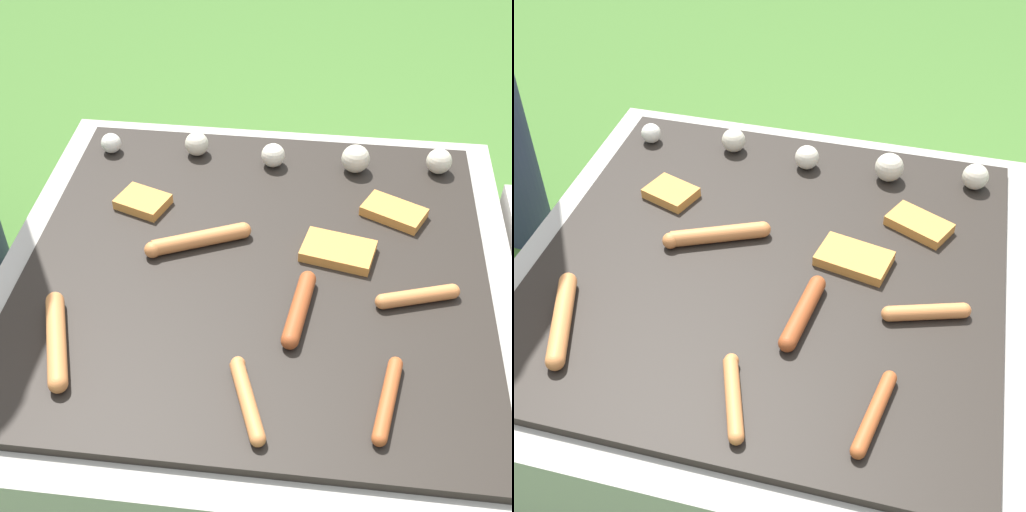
{
  "view_description": "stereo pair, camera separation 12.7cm",
  "coord_description": "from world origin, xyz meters",
  "views": [
    {
      "loc": [
        0.11,
        -0.93,
        1.24
      ],
      "look_at": [
        0.0,
        0.0,
        0.38
      ],
      "focal_mm": 50.0,
      "sensor_mm": 36.0,
      "label": 1
    },
    {
      "loc": [
        0.23,
        -0.91,
        1.24
      ],
      "look_at": [
        0.0,
        0.0,
        0.38
      ],
      "focal_mm": 50.0,
      "sensor_mm": 36.0,
      "label": 2
    }
  ],
  "objects": [
    {
      "name": "sausage_front_right",
      "position": [
        0.02,
        -0.3,
        0.37
      ],
      "size": [
        0.07,
        0.15,
        0.02
      ],
      "color": "#C6753D",
      "rests_on": "grill"
    },
    {
      "name": "sausage_front_center",
      "position": [
        -0.29,
        -0.23,
        0.38
      ],
      "size": [
        0.09,
        0.2,
        0.03
      ],
      "color": "#C6753D",
      "rests_on": "grill"
    },
    {
      "name": "sausage_back_center",
      "position": [
        0.23,
        -0.28,
        0.37
      ],
      "size": [
        0.05,
        0.16,
        0.02
      ],
      "color": "#A34C23",
      "rests_on": "grill"
    },
    {
      "name": "sausage_mid_right",
      "position": [
        -0.11,
        0.04,
        0.37
      ],
      "size": [
        0.19,
        0.1,
        0.03
      ],
      "color": "#C6753D",
      "rests_on": "grill"
    },
    {
      "name": "sausage_back_left",
      "position": [
        0.28,
        -0.06,
        0.37
      ],
      "size": [
        0.14,
        0.06,
        0.03
      ],
      "color": "#C6753D",
      "rests_on": "grill"
    },
    {
      "name": "bread_slice_right",
      "position": [
        0.25,
        0.17,
        0.37
      ],
      "size": [
        0.13,
        0.11,
        0.02
      ],
      "color": "#D18438",
      "rests_on": "grill"
    },
    {
      "name": "mushroom_row",
      "position": [
        0.05,
        0.32,
        0.39
      ],
      "size": [
        0.74,
        0.08,
        0.06
      ],
      "color": "silver",
      "rests_on": "grill"
    },
    {
      "name": "bread_slice_left",
      "position": [
        -0.24,
        0.14,
        0.37
      ],
      "size": [
        0.11,
        0.1,
        0.02
      ],
      "color": "#D18438",
      "rests_on": "grill"
    },
    {
      "name": "grill",
      "position": [
        0.0,
        0.0,
        0.18
      ],
      "size": [
        0.94,
        0.94,
        0.36
      ],
      "color": "#9E998E",
      "rests_on": "ground_plane"
    },
    {
      "name": "bread_slice_center",
      "position": [
        0.15,
        0.04,
        0.37
      ],
      "size": [
        0.14,
        0.11,
        0.02
      ],
      "color": "#D18438",
      "rests_on": "grill"
    },
    {
      "name": "ground_plane",
      "position": [
        0.0,
        0.0,
        0.0
      ],
      "size": [
        14.0,
        14.0,
        0.0
      ],
      "primitive_type": "plane",
      "color": "#3D6628"
    },
    {
      "name": "sausage_back_right",
      "position": [
        0.09,
        -0.11,
        0.37
      ],
      "size": [
        0.05,
        0.17,
        0.03
      ],
      "color": "#93421E",
      "rests_on": "grill"
    }
  ]
}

